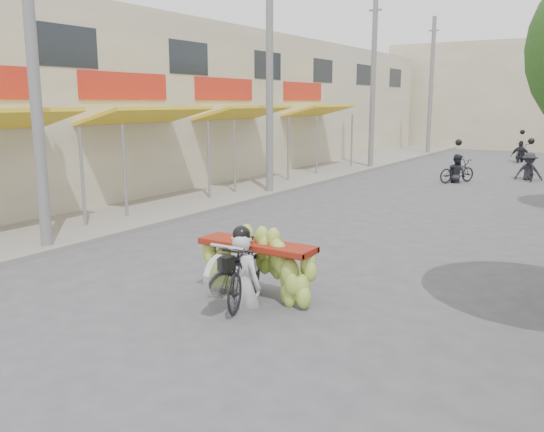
% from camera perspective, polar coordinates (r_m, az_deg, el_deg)
% --- Properties ---
extents(ground, '(120.00, 120.00, 0.00)m').
position_cam_1_polar(ground, '(7.54, -14.57, -13.79)').
color(ground, '#515156').
rests_on(ground, ground).
extents(sidewalk_left, '(4.00, 60.00, 0.12)m').
position_cam_1_polar(sidewalk_left, '(23.24, 0.36, 3.65)').
color(sidewalk_left, gray).
rests_on(sidewalk_left, ground).
extents(shophouse_row_left, '(9.77, 40.00, 6.00)m').
position_cam_1_polar(shophouse_row_left, '(25.23, -10.75, 10.75)').
color(shophouse_row_left, beige).
rests_on(shophouse_row_left, ground).
extents(utility_pole_near, '(0.60, 0.24, 8.00)m').
position_cam_1_polar(utility_pole_near, '(12.97, -22.65, 14.32)').
color(utility_pole_near, slate).
rests_on(utility_pole_near, ground).
extents(utility_pole_mid, '(0.60, 0.24, 8.00)m').
position_cam_1_polar(utility_pole_mid, '(19.66, -0.24, 13.84)').
color(utility_pole_mid, slate).
rests_on(utility_pole_mid, ground).
extents(utility_pole_far, '(0.60, 0.24, 8.00)m').
position_cam_1_polar(utility_pole_far, '(27.69, 9.98, 12.93)').
color(utility_pole_far, slate).
rests_on(utility_pole_far, ground).
extents(utility_pole_back, '(0.60, 0.24, 8.00)m').
position_cam_1_polar(utility_pole_back, '(36.18, 15.48, 12.28)').
color(utility_pole_back, slate).
rests_on(utility_pole_back, ground).
extents(banana_motorbike, '(2.20, 1.89, 2.15)m').
position_cam_1_polar(banana_motorbike, '(9.13, -2.30, -4.22)').
color(banana_motorbike, black).
rests_on(banana_motorbike, ground).
extents(bg_motorbike_a, '(1.35, 1.71, 1.95)m').
position_cam_1_polar(bg_motorbike_a, '(23.82, 17.88, 4.94)').
color(bg_motorbike_a, black).
rests_on(bg_motorbike_a, ground).
extents(bg_motorbike_b, '(1.18, 1.80, 1.95)m').
position_cam_1_polar(bg_motorbike_b, '(25.61, 24.17, 5.13)').
color(bg_motorbike_b, black).
rests_on(bg_motorbike_b, ground).
extents(bg_motorbike_c, '(0.99, 1.70, 1.95)m').
position_cam_1_polar(bg_motorbike_c, '(33.12, 23.45, 6.27)').
color(bg_motorbike_c, black).
rests_on(bg_motorbike_c, ground).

